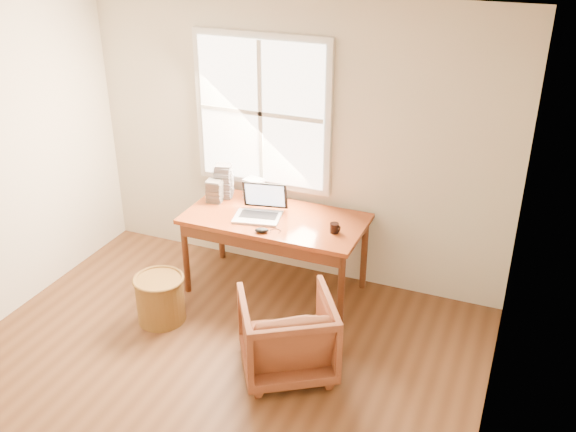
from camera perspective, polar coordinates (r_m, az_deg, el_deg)
name	(u,v)px	position (r m, az deg, el deg)	size (l,w,h in m)	color
room_shell	(168,242)	(4.14, -10.58, -2.28)	(4.04, 4.54, 2.64)	brown
desk	(275,219)	(5.68, -1.16, -0.26)	(1.60, 0.80, 0.04)	brown
armchair	(287,334)	(4.92, -0.08, -10.49)	(0.68, 0.70, 0.64)	brown
wicker_stool	(160,299)	(5.63, -11.28, -7.28)	(0.41, 0.41, 0.41)	brown
laptop	(257,202)	(5.57, -2.79, 1.27)	(0.43, 0.46, 0.33)	#B9BCC1
mouse	(262,230)	(5.40, -2.35, -1.27)	(0.12, 0.07, 0.04)	black
coffee_mug	(334,228)	(5.40, 4.13, -1.07)	(0.08, 0.08, 0.09)	black
cd_stack_a	(225,182)	(6.05, -5.62, 3.04)	(0.14, 0.13, 0.28)	#B2B6BE
cd_stack_b	(215,191)	(5.95, -6.53, 2.20)	(0.14, 0.12, 0.21)	#252429
cd_stack_c	(223,181)	(6.01, -5.77, 3.09)	(0.14, 0.13, 0.33)	gray
cd_stack_d	(254,189)	(5.98, -3.04, 2.41)	(0.16, 0.14, 0.20)	silver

